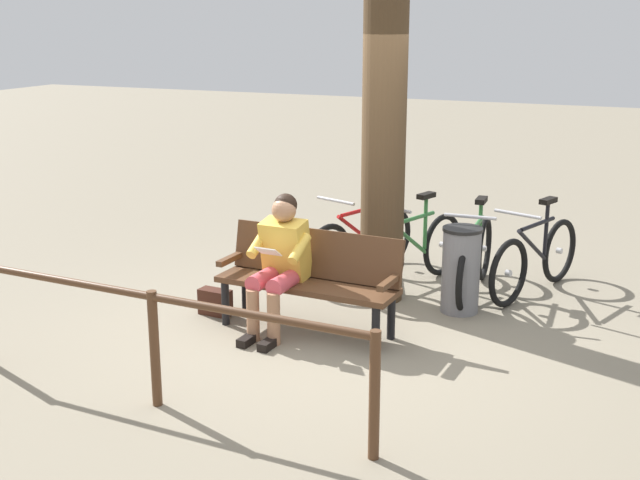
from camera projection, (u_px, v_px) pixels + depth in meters
ground_plane at (327, 335)px, 7.14m from camera, size 40.00×40.00×0.00m
bench at (311, 273)px, 7.16m from camera, size 1.62×0.57×0.87m
person_reading at (280, 258)px, 7.06m from camera, size 0.51×0.78×1.20m
handbag at (215, 302)px, 7.59m from camera, size 0.31×0.16×0.24m
tree_trunk at (384, 133)px, 7.64m from camera, size 0.41×0.41×3.22m
litter_bin at (461, 270)px, 7.60m from camera, size 0.37×0.37×0.80m
bicycle_silver at (535, 259)px, 8.10m from camera, size 0.67×1.61×0.94m
bicycle_red at (475, 259)px, 8.09m from camera, size 0.48×1.68×0.94m
bicycle_orange at (414, 252)px, 8.33m from camera, size 0.67×1.61×0.94m
bicycle_green at (361, 243)px, 8.65m from camera, size 0.68×1.60×0.94m
railing_fence at (153, 325)px, 5.71m from camera, size 3.37×0.25×0.85m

